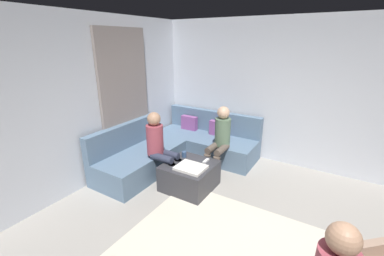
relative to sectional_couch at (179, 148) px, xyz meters
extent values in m
cube|color=silver|center=(2.08, 1.06, 1.07)|extent=(6.00, 0.12, 2.70)
cube|color=silver|center=(-0.86, -1.88, 1.07)|extent=(0.12, 6.00, 2.70)
cube|color=gray|center=(-0.76, -0.58, 0.97)|extent=(0.06, 1.10, 2.50)
cube|color=slate|center=(0.30, 0.53, -0.07)|extent=(2.10, 0.85, 0.42)
cube|color=slate|center=(0.30, 0.88, 0.36)|extent=(2.10, 0.14, 0.45)
cube|color=slate|center=(-0.32, -0.75, -0.07)|extent=(0.85, 1.70, 0.42)
cube|color=slate|center=(-0.68, -0.75, 0.36)|extent=(0.14, 1.70, 0.45)
cube|color=#8C4C8C|center=(-0.20, 0.70, 0.26)|extent=(0.36, 0.12, 0.36)
cube|color=#8C4C8C|center=(0.50, 0.70, 0.26)|extent=(0.36, 0.12, 0.36)
cube|color=#333338|center=(0.69, -0.71, -0.07)|extent=(0.76, 0.76, 0.42)
cube|color=white|center=(0.79, -0.83, 0.16)|extent=(0.44, 0.36, 0.04)
cylinder|color=#334C72|center=(0.47, -0.53, 0.19)|extent=(0.08, 0.08, 0.10)
cube|color=white|center=(0.87, -0.49, 0.15)|extent=(0.05, 0.15, 0.02)
cube|color=#9E7F6B|center=(3.11, -1.40, 0.23)|extent=(0.47, 0.44, 0.22)
cylinder|color=brown|center=(0.94, -0.25, -0.07)|extent=(0.12, 0.12, 0.42)
cylinder|color=brown|center=(0.76, -0.25, -0.07)|extent=(0.12, 0.12, 0.42)
cylinder|color=brown|center=(0.94, -0.05, 0.20)|extent=(0.12, 0.40, 0.12)
cylinder|color=brown|center=(0.76, -0.05, 0.20)|extent=(0.12, 0.40, 0.12)
cylinder|color=#597259|center=(0.85, 0.15, 0.45)|extent=(0.28, 0.28, 0.50)
sphere|color=#D8AD8C|center=(0.85, 0.15, 0.81)|extent=(0.22, 0.22, 0.22)
cylinder|color=#2D3347|center=(0.45, -0.68, -0.07)|extent=(0.12, 0.12, 0.42)
cylinder|color=#2D3347|center=(0.45, -0.86, -0.07)|extent=(0.12, 0.12, 0.42)
cylinder|color=#2D3347|center=(0.25, -0.68, 0.20)|extent=(0.40, 0.12, 0.12)
cylinder|color=#2D3347|center=(0.25, -0.86, 0.20)|extent=(0.40, 0.12, 0.12)
cylinder|color=#993F4C|center=(0.05, -0.77, 0.45)|extent=(0.28, 0.28, 0.50)
sphere|color=tan|center=(0.05, -0.77, 0.81)|extent=(0.22, 0.22, 0.22)
sphere|color=tan|center=(2.77, -2.15, 0.79)|extent=(0.22, 0.22, 0.22)
camera|label=1|loc=(2.61, -3.79, 2.02)|focal=23.79mm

